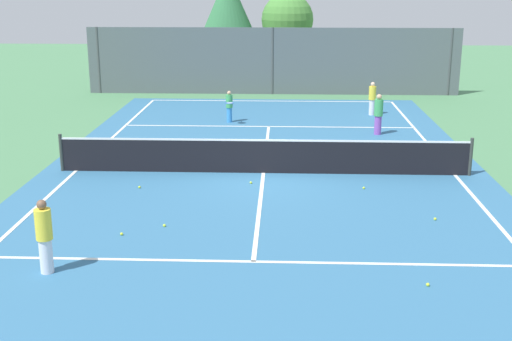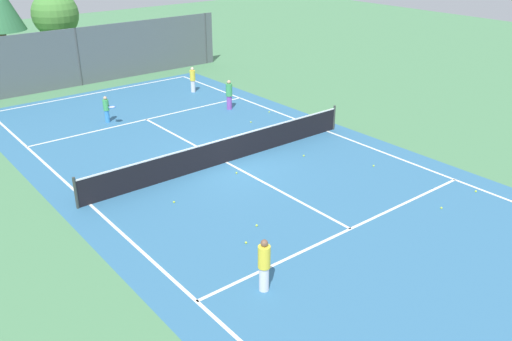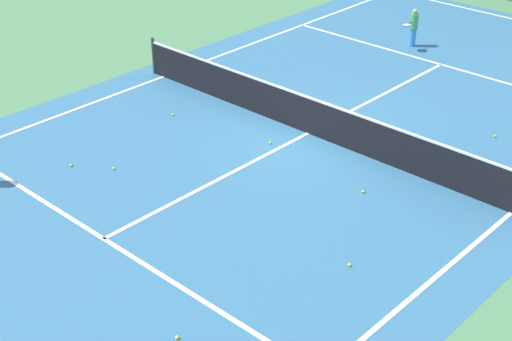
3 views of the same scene
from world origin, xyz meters
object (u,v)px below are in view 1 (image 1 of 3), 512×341
at_px(player_1, 44,236).
at_px(tennis_ball_3, 164,225).
at_px(tennis_ball_1, 139,187).
at_px(tennis_ball_2, 435,219).
at_px(player_2, 229,106).
at_px(tennis_ball_8, 251,183).
at_px(player_0, 372,98).
at_px(player_3, 378,114).
at_px(tennis_ball_9, 428,285).
at_px(tennis_ball_10, 364,188).
at_px(tennis_ball_7, 419,144).
at_px(tennis_ball_4, 122,234).
at_px(tennis_ball_0, 374,148).
at_px(tennis_ball_6, 438,161).

bearing_deg(player_1, tennis_ball_3, 54.62).
xyz_separation_m(tennis_ball_1, tennis_ball_2, (7.41, -2.19, 0.00)).
bearing_deg(player_2, tennis_ball_8, -81.38).
bearing_deg(player_1, player_0, 63.02).
relative_size(player_3, tennis_ball_9, 22.27).
bearing_deg(tennis_ball_10, tennis_ball_8, 173.15).
xyz_separation_m(tennis_ball_3, tennis_ball_7, (7.28, 8.11, 0.00)).
relative_size(tennis_ball_1, tennis_ball_9, 1.00).
bearing_deg(tennis_ball_9, tennis_ball_10, 94.89).
bearing_deg(player_2, player_1, -99.41).
distance_m(tennis_ball_4, tennis_ball_9, 6.61).
relative_size(tennis_ball_0, tennis_ball_2, 1.00).
height_order(player_2, player_3, player_3).
height_order(player_2, tennis_ball_1, player_2).
relative_size(tennis_ball_0, tennis_ball_10, 1.00).
xyz_separation_m(player_3, tennis_ball_10, (-1.23, -6.67, -0.72)).
distance_m(tennis_ball_2, tennis_ball_6, 5.45).
distance_m(tennis_ball_0, tennis_ball_3, 9.40).
height_order(player_3, tennis_ball_6, player_3).
xyz_separation_m(player_0, player_1, (-8.12, -15.96, 0.05)).
xyz_separation_m(tennis_ball_1, tennis_ball_7, (8.46, 5.22, 0.00)).
bearing_deg(player_0, tennis_ball_0, -96.21).
bearing_deg(tennis_ball_10, tennis_ball_2, -59.56).
xyz_separation_m(player_0, tennis_ball_9, (-0.96, -16.26, -0.67)).
xyz_separation_m(player_1, tennis_ball_2, (8.05, 3.25, -0.72)).
xyz_separation_m(tennis_ball_2, tennis_ball_6, (1.22, 5.31, 0.00)).
bearing_deg(tennis_ball_3, tennis_ball_0, 52.91).
distance_m(tennis_ball_0, tennis_ball_7, 1.72).
relative_size(tennis_ball_3, tennis_ball_4, 1.00).
distance_m(tennis_ball_6, tennis_ball_8, 6.22).
height_order(tennis_ball_0, tennis_ball_3, same).
relative_size(tennis_ball_0, tennis_ball_7, 1.00).
bearing_deg(player_1, tennis_ball_6, 42.72).
height_order(tennis_ball_1, tennis_ball_2, same).
xyz_separation_m(tennis_ball_2, tennis_ball_4, (-7.08, -1.26, 0.00)).
relative_size(player_3, tennis_ball_8, 22.27).
xyz_separation_m(tennis_ball_2, tennis_ball_10, (-1.39, 2.37, 0.00)).
bearing_deg(tennis_ball_2, tennis_ball_4, -169.90).
height_order(player_1, tennis_ball_0, player_1).
relative_size(player_3, tennis_ball_3, 22.27).
xyz_separation_m(player_1, tennis_ball_9, (7.16, -0.31, -0.72)).
xyz_separation_m(player_3, tennis_ball_7, (1.20, -1.63, -0.72)).
bearing_deg(tennis_ball_9, player_1, 177.55).
bearing_deg(tennis_ball_7, tennis_ball_0, -159.29).
relative_size(player_2, tennis_ball_8, 18.72).
distance_m(player_1, tennis_ball_2, 8.71).
height_order(player_1, tennis_ball_2, player_1).
relative_size(tennis_ball_2, tennis_ball_3, 1.00).
bearing_deg(tennis_ball_3, player_0, 64.79).
relative_size(player_2, tennis_ball_6, 18.72).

